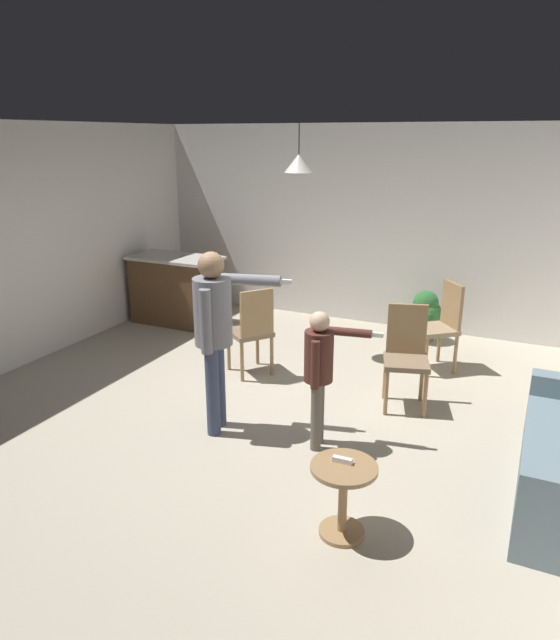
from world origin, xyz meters
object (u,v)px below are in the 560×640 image
side_table_by_couch (343,491)px  person_child (320,365)px  kitchen_counter (177,290)px  dining_chair_near_wall (441,323)px  dining_chair_by_counter (406,353)px  spare_remote_on_table (342,460)px  potted_plant_corner (425,313)px  person_adult (215,323)px  dining_chair_centre_back (252,328)px

side_table_by_couch → person_child: person_child is taller
kitchen_counter → side_table_by_couch: bearing=-42.6°
side_table_by_couch → dining_chair_near_wall: size_ratio=0.52×
dining_chair_by_counter → spare_remote_on_table: dining_chair_by_counter is taller
kitchen_counter → dining_chair_near_wall: 3.67m
potted_plant_corner → spare_remote_on_table: 4.01m
person_child → person_adult: bearing=-92.4°
dining_chair_by_counter → potted_plant_corner: 1.96m
dining_chair_near_wall → side_table_by_couch: bearing=139.9°
dining_chair_by_counter → potted_plant_corner: dining_chair_by_counter is taller
dining_chair_by_counter → dining_chair_near_wall: same height
potted_plant_corner → dining_chair_centre_back: bearing=-127.7°
dining_chair_near_wall → potted_plant_corner: (-0.34, 0.87, -0.18)m
side_table_by_couch → dining_chair_by_counter: dining_chair_by_counter is taller
potted_plant_corner → dining_chair_by_counter: bearing=-84.1°
person_child → dining_chair_near_wall: size_ratio=1.20×
side_table_by_couch → person_adult: (-1.48, 0.88, 0.69)m
kitchen_counter → potted_plant_corner: bearing=12.0°
side_table_by_couch → potted_plant_corner: size_ratio=0.78×
side_table_by_couch → spare_remote_on_table: size_ratio=4.00×
person_child → dining_chair_by_counter: person_child is taller
kitchen_counter → spare_remote_on_table: bearing=-42.5°
dining_chair_by_counter → person_adult: bearing=24.3°
side_table_by_couch → dining_chair_near_wall: dining_chair_near_wall is taller
side_table_by_couch → dining_chair_centre_back: bearing=130.0°
person_adult → dining_chair_near_wall: 2.79m
side_table_by_couch → person_child: 1.22m
potted_plant_corner → dining_chair_near_wall: bearing=-68.5°
spare_remote_on_table → kitchen_counter: bearing=137.5°
person_child → dining_chair_near_wall: person_child is taller
person_child → dining_chair_by_counter: 1.21m
person_adult → person_child: (0.92, 0.12, -0.27)m
side_table_by_couch → dining_chair_centre_back: 2.77m
person_child → spare_remote_on_table: bearing=19.5°
person_adult → potted_plant_corner: bearing=145.8°
side_table_by_couch → spare_remote_on_table: 0.21m
person_child → dining_chair_near_wall: bearing=154.7°
dining_chair_centre_back → spare_remote_on_table: size_ratio=7.69×
side_table_by_couch → dining_chair_centre_back: dining_chair_centre_back is taller
side_table_by_couch → spare_remote_on_table: (-0.02, 0.03, 0.21)m
dining_chair_near_wall → dining_chair_by_counter: bearing=133.3°
spare_remote_on_table → dining_chair_near_wall: bearing=88.6°
dining_chair_centre_back → person_adult: bearing=-129.9°
person_adult → person_child: 0.97m
person_child → dining_chair_by_counter: (0.47, 1.10, -0.20)m
kitchen_counter → potted_plant_corner: 3.40m
side_table_by_couch → dining_chair_near_wall: 3.17m
kitchen_counter → dining_chair_by_counter: 3.73m
side_table_by_couch → potted_plant_corner: bearing=94.1°
person_child → dining_chair_centre_back: person_child is taller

